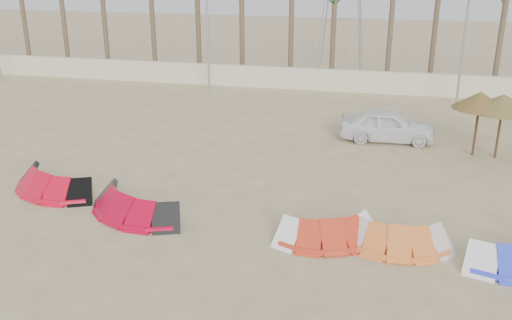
% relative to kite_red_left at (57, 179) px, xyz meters
% --- Properties ---
extents(ground, '(120.00, 120.00, 0.00)m').
position_rel_kite_red_left_xyz_m(ground, '(6.97, -4.90, -0.42)').
color(ground, '#CDB18A').
rests_on(ground, ground).
extents(boundary_wall, '(60.00, 0.30, 1.30)m').
position_rel_kite_red_left_xyz_m(boundary_wall, '(6.97, 17.10, 0.23)').
color(boundary_wall, beige).
rests_on(boundary_wall, ground).
extents(pylon, '(3.00, 3.00, 14.00)m').
position_rel_kite_red_left_xyz_m(pylon, '(7.97, 23.10, -0.42)').
color(pylon, '#A5A8AD').
rests_on(pylon, ground).
extents(kite_red_left, '(3.90, 2.54, 0.90)m').
position_rel_kite_red_left_xyz_m(kite_red_left, '(0.00, 0.00, 0.00)').
color(kite_red_left, red).
rests_on(kite_red_left, ground).
extents(kite_red_mid, '(4.09, 2.79, 0.90)m').
position_rel_kite_red_left_xyz_m(kite_red_mid, '(3.54, -1.06, 0.00)').
color(kite_red_mid, '#B60323').
rests_on(kite_red_mid, ground).
extents(kite_red_right, '(3.49, 2.40, 0.90)m').
position_rel_kite_red_left_xyz_m(kite_red_right, '(9.79, -1.48, -0.00)').
color(kite_red_right, red).
rests_on(kite_red_right, ground).
extents(kite_orange, '(3.04, 1.61, 0.90)m').
position_rel_kite_red_left_xyz_m(kite_orange, '(11.75, -1.50, -0.00)').
color(kite_orange, orange).
rests_on(kite_orange, ground).
extents(parasol_left, '(2.64, 2.64, 2.66)m').
position_rel_kite_red_left_xyz_m(parasol_left, '(15.71, 6.94, 1.89)').
color(parasol_left, '#4C331E').
rests_on(parasol_left, ground).
extents(parasol_mid, '(2.19, 2.19, 2.69)m').
position_rel_kite_red_left_xyz_m(parasol_mid, '(14.85, 7.04, 1.92)').
color(parasol_mid, '#4C331E').
rests_on(parasol_mid, ground).
extents(car, '(4.22, 1.84, 1.41)m').
position_rel_kite_red_left_xyz_m(car, '(11.32, 8.17, 0.29)').
color(car, white).
rests_on(car, ground).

